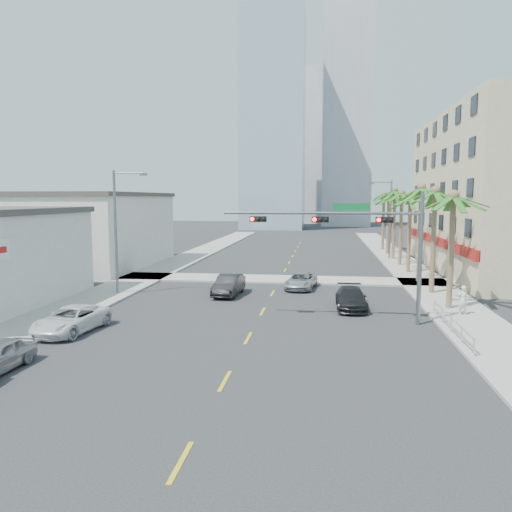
{
  "coord_description": "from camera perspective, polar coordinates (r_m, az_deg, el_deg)",
  "views": [
    {
      "loc": [
        3.71,
        -20.25,
        7.04
      ],
      "look_at": [
        -0.4,
        9.86,
        3.5
      ],
      "focal_mm": 35.0,
      "sensor_mm": 36.0,
      "label": 1
    }
  ],
  "objects": [
    {
      "name": "ground",
      "position": [
        21.75,
        -2.53,
        -12.25
      ],
      "size": [
        260.0,
        260.0,
        0.0
      ],
      "primitive_type": "plane",
      "color": "#262628",
      "rests_on": "ground"
    },
    {
      "name": "sidewalk_right",
      "position": [
        41.68,
        19.15,
        -3.35
      ],
      "size": [
        4.0,
        120.0,
        0.15
      ],
      "primitive_type": "cube",
      "color": "gray",
      "rests_on": "ground"
    },
    {
      "name": "sidewalk_left",
      "position": [
        43.76,
        -13.4,
        -2.69
      ],
      "size": [
        4.0,
        120.0,
        0.15
      ],
      "primitive_type": "cube",
      "color": "gray",
      "rests_on": "ground"
    },
    {
      "name": "sidewalk_cross",
      "position": [
        42.98,
        2.71,
        -2.69
      ],
      "size": [
        80.0,
        4.0,
        0.15
      ],
      "primitive_type": "cube",
      "color": "gray",
      "rests_on": "ground"
    },
    {
      "name": "building_left_far",
      "position": [
        53.65,
        -17.91,
        2.65
      ],
      "size": [
        11.0,
        18.0,
        7.2
      ],
      "primitive_type": "cube",
      "color": "beige",
      "rests_on": "ground"
    },
    {
      "name": "tower_far_left",
      "position": [
        117.07,
        2.01,
        14.97
      ],
      "size": [
        14.0,
        14.0,
        48.0
      ],
      "primitive_type": "cube",
      "color": "#99B2C6",
      "rests_on": "ground"
    },
    {
      "name": "tower_far_right",
      "position": [
        132.36,
        10.36,
        16.53
      ],
      "size": [
        12.0,
        12.0,
        60.0
      ],
      "primitive_type": "cube",
      "color": "#ADADB2",
      "rests_on": "ground"
    },
    {
      "name": "tower_far_center",
      "position": [
        146.07,
        5.21,
        12.11
      ],
      "size": [
        16.0,
        16.0,
        42.0
      ],
      "primitive_type": "cube",
      "color": "#ADADB2",
      "rests_on": "ground"
    },
    {
      "name": "traffic_signal_mast",
      "position": [
        28.34,
        11.96,
        2.5
      ],
      "size": [
        11.12,
        0.54,
        7.2
      ],
      "color": "slate",
      "rests_on": "ground"
    },
    {
      "name": "palm_tree_0",
      "position": [
        33.2,
        21.65,
        6.25
      ],
      "size": [
        4.8,
        4.8,
        7.8
      ],
      "color": "brown",
      "rests_on": "ground"
    },
    {
      "name": "palm_tree_1",
      "position": [
        38.27,
        19.81,
        6.84
      ],
      "size": [
        4.8,
        4.8,
        8.16
      ],
      "color": "brown",
      "rests_on": "ground"
    },
    {
      "name": "palm_tree_2",
      "position": [
        43.38,
        18.4,
        7.29
      ],
      "size": [
        4.8,
        4.8,
        8.52
      ],
      "color": "brown",
      "rests_on": "ground"
    },
    {
      "name": "palm_tree_3",
      "position": [
        48.49,
        17.24,
        6.4
      ],
      "size": [
        4.8,
        4.8,
        7.8
      ],
      "color": "brown",
      "rests_on": "ground"
    },
    {
      "name": "palm_tree_4",
      "position": [
        53.63,
        16.34,
        6.8
      ],
      "size": [
        4.8,
        4.8,
        8.16
      ],
      "color": "brown",
      "rests_on": "ground"
    },
    {
      "name": "palm_tree_5",
      "position": [
        58.78,
        15.6,
        7.12
      ],
      "size": [
        4.8,
        4.8,
        8.52
      ],
      "color": "brown",
      "rests_on": "ground"
    },
    {
      "name": "palm_tree_6",
      "position": [
        63.94,
        14.95,
        6.46
      ],
      "size": [
        4.8,
        4.8,
        7.8
      ],
      "color": "brown",
      "rests_on": "ground"
    },
    {
      "name": "palm_tree_7",
      "position": [
        69.1,
        14.42,
        6.76
      ],
      "size": [
        4.8,
        4.8,
        8.16
      ],
      "color": "brown",
      "rests_on": "ground"
    },
    {
      "name": "streetlight_left",
      "position": [
        37.32,
        -15.48,
        3.36
      ],
      "size": [
        2.55,
        0.25,
        9.0
      ],
      "color": "slate",
      "rests_on": "ground"
    },
    {
      "name": "streetlight_right",
      "position": [
        58.73,
        14.93,
        4.49
      ],
      "size": [
        2.55,
        0.25,
        9.0
      ],
      "color": "slate",
      "rests_on": "ground"
    },
    {
      "name": "guardrail",
      "position": [
        27.8,
        21.42,
        -7.07
      ],
      "size": [
        0.08,
        8.08,
        1.0
      ],
      "color": "silver",
      "rests_on": "ground"
    },
    {
      "name": "car_parked_far",
      "position": [
        28.18,
        -20.35,
        -6.83
      ],
      "size": [
        2.84,
        5.1,
        1.35
      ],
      "primitive_type": "imported",
      "rotation": [
        0.0,
        0.0,
        -0.13
      ],
      "color": "white",
      "rests_on": "ground"
    },
    {
      "name": "car_lane_left",
      "position": [
        36.38,
        -3.14,
        -3.33
      ],
      "size": [
        1.82,
        4.6,
        1.49
      ],
      "primitive_type": "imported",
      "rotation": [
        0.0,
        0.0,
        -0.06
      ],
      "color": "black",
      "rests_on": "ground"
    },
    {
      "name": "car_lane_center",
      "position": [
        38.98,
        5.15,
        -2.87
      ],
      "size": [
        2.61,
        4.65,
        1.23
      ],
      "primitive_type": "imported",
      "rotation": [
        0.0,
        0.0,
        -0.13
      ],
      "color": "#B9B9BE",
      "rests_on": "ground"
    },
    {
      "name": "car_lane_right",
      "position": [
        32.5,
        10.81,
        -4.77
      ],
      "size": [
        1.94,
        4.67,
        1.35
      ],
      "primitive_type": "imported",
      "rotation": [
        0.0,
        0.0,
        0.01
      ],
      "color": "black",
      "rests_on": "ground"
    },
    {
      "name": "pedestrian",
      "position": [
        32.12,
        22.54,
        -4.67
      ],
      "size": [
        0.72,
        0.56,
        1.74
      ],
      "primitive_type": "imported",
      "rotation": [
        0.0,
        0.0,
        3.39
      ],
      "color": "white",
      "rests_on": "sidewalk_right"
    }
  ]
}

